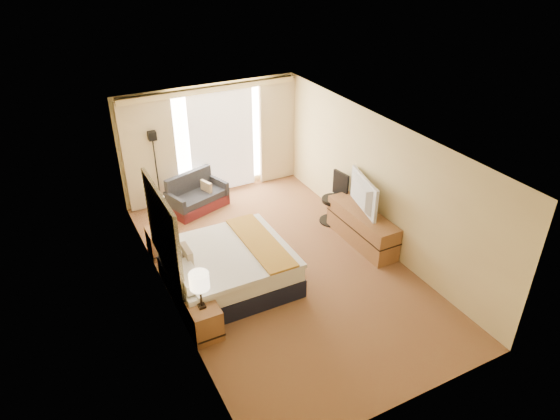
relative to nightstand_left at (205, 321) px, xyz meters
name	(u,v)px	position (x,y,z in m)	size (l,w,h in m)	color
floor	(281,267)	(1.87, 1.05, -0.28)	(4.20, 7.00, 0.02)	#581F19
ceiling	(281,137)	(1.87, 1.05, 2.33)	(4.20, 7.00, 0.02)	silver
wall_back	(211,140)	(1.87, 4.55, 1.02)	(4.20, 0.02, 2.60)	beige
wall_front	(413,332)	(1.87, -2.45, 1.02)	(4.20, 0.02, 2.60)	beige
wall_left	(164,236)	(-0.23, 1.05, 1.02)	(0.02, 7.00, 2.60)	beige
wall_right	(378,182)	(3.97, 1.05, 1.02)	(0.02, 7.00, 2.60)	beige
headboard	(163,231)	(-0.19, 1.25, 1.01)	(0.06, 1.85, 1.50)	black
nightstand_left	(205,321)	(0.00, 0.00, 0.00)	(0.45, 0.52, 0.55)	#986437
nightstand_right	(161,242)	(0.00, 2.50, 0.00)	(0.45, 0.52, 0.55)	#986437
media_dresser	(362,227)	(3.70, 1.05, 0.07)	(0.50, 1.80, 0.70)	#986437
window	(221,138)	(2.12, 4.52, 1.04)	(2.30, 0.02, 2.30)	white
curtains	(212,137)	(1.87, 4.44, 1.13)	(4.12, 0.19, 2.56)	#CDB190
bed	(228,267)	(0.81, 1.00, 0.09)	(2.08, 1.90, 1.01)	black
loveseat	(197,198)	(1.22, 3.91, -0.01)	(1.46, 1.09, 0.81)	#5C1A1C
floor_lamp	(155,155)	(0.50, 4.32, 1.02)	(0.23, 0.23, 1.83)	black
desk_chair	(335,200)	(3.68, 2.02, 0.22)	(0.54, 0.54, 1.12)	black
lamp_left	(199,282)	(-0.02, 0.02, 0.77)	(0.30, 0.30, 0.64)	black
lamp_right	(157,205)	(0.04, 2.54, 0.78)	(0.31, 0.31, 0.65)	black
tissue_box	(204,297)	(0.07, 0.16, 0.32)	(0.11, 0.11, 0.10)	#7C9CC0
telephone	(160,226)	(0.05, 2.56, 0.31)	(0.19, 0.15, 0.07)	black
television	(358,194)	(3.65, 1.21, 0.77)	(1.19, 0.16, 0.69)	black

